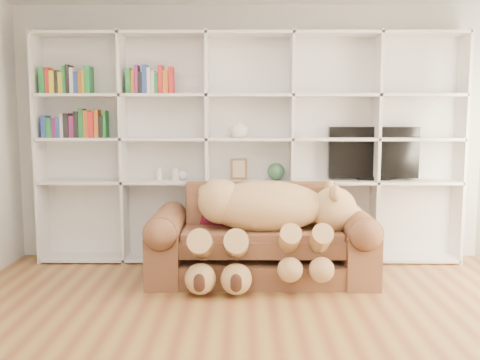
{
  "coord_description": "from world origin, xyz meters",
  "views": [
    {
      "loc": [
        -0.06,
        -3.28,
        1.55
      ],
      "look_at": [
        -0.09,
        1.63,
        0.95
      ],
      "focal_mm": 40.0,
      "sensor_mm": 36.0,
      "label": 1
    }
  ],
  "objects_px": {
    "sofa": "(261,243)",
    "gift_box": "(352,268)",
    "tv": "(373,154)",
    "teddy_bear": "(267,217)"
  },
  "relations": [
    {
      "from": "tv",
      "to": "teddy_bear",
      "type": "bearing_deg",
      "value": -144.26
    },
    {
      "from": "sofa",
      "to": "gift_box",
      "type": "distance_m",
      "value": 0.88
    },
    {
      "from": "tv",
      "to": "gift_box",
      "type": "bearing_deg",
      "value": -115.38
    },
    {
      "from": "gift_box",
      "to": "tv",
      "type": "xyz_separation_m",
      "value": [
        0.35,
        0.75,
        1.03
      ]
    },
    {
      "from": "sofa",
      "to": "gift_box",
      "type": "xyz_separation_m",
      "value": [
        0.85,
        -0.09,
        -0.22
      ]
    },
    {
      "from": "gift_box",
      "to": "tv",
      "type": "relative_size",
      "value": 0.3
    },
    {
      "from": "sofa",
      "to": "gift_box",
      "type": "relative_size",
      "value": 7.35
    },
    {
      "from": "teddy_bear",
      "to": "tv",
      "type": "relative_size",
      "value": 1.71
    },
    {
      "from": "teddy_bear",
      "to": "tv",
      "type": "distance_m",
      "value": 1.52
    },
    {
      "from": "sofa",
      "to": "tv",
      "type": "xyz_separation_m",
      "value": [
        1.2,
        0.66,
        0.81
      ]
    }
  ]
}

